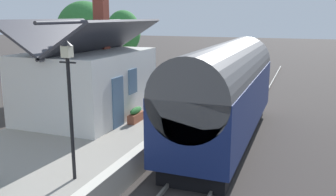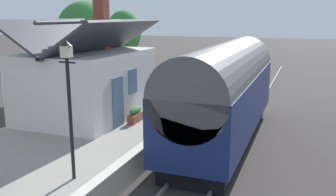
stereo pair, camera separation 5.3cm
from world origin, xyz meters
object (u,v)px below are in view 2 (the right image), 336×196
at_px(lamp_post_platform, 68,85).
at_px(tree_distant, 85,30).
at_px(train, 225,92).
at_px(planter_bench_right, 198,83).
at_px(station_building, 88,81).
at_px(planter_under_sign, 136,115).
at_px(planter_edge_far, 213,75).
at_px(tree_far_left, 124,32).
at_px(bench_mid_platform, 186,79).
at_px(station_sign_board, 198,76).

height_order(lamp_post_platform, tree_distant, tree_distant).
bearing_deg(train, planter_bench_right, 24.87).
bearing_deg(train, station_building, 100.21).
bearing_deg(planter_under_sign, tree_distant, 43.35).
distance_m(station_building, planter_bench_right, 8.62).
height_order(planter_edge_far, lamp_post_platform, lamp_post_platform).
bearing_deg(lamp_post_platform, planter_edge_far, 0.18).
bearing_deg(station_building, lamp_post_platform, -150.93).
distance_m(planter_bench_right, planter_edge_far, 2.38).
xyz_separation_m(train, planter_bench_right, (6.92, 3.21, -0.97)).
distance_m(lamp_post_platform, tree_far_left, 22.40).
bearing_deg(bench_mid_platform, lamp_post_platform, -174.62).
relative_size(station_building, tree_distant, 1.00).
relative_size(planter_bench_right, planter_edge_far, 0.81).
relative_size(station_sign_board, tree_distant, 0.24).
bearing_deg(station_sign_board, planter_bench_right, 16.07).
relative_size(bench_mid_platform, planter_bench_right, 1.98).
distance_m(train, planter_edge_far, 9.73).
bearing_deg(station_sign_board, planter_under_sign, 169.95).
bearing_deg(planter_bench_right, lamp_post_platform, -178.21).
relative_size(bench_mid_platform, tree_distant, 0.22).
distance_m(bench_mid_platform, planter_bench_right, 1.03).
bearing_deg(bench_mid_platform, tree_distant, 91.03).
height_order(bench_mid_platform, planter_edge_far, same).
bearing_deg(tree_distant, planter_under_sign, -136.65).
relative_size(planter_bench_right, station_sign_board, 0.45).
distance_m(tree_far_left, tree_distant, 6.16).
distance_m(train, planter_under_sign, 3.98).
distance_m(planter_bench_right, tree_far_left, 11.11).
distance_m(train, tree_far_left, 17.94).
xyz_separation_m(planter_under_sign, planter_edge_far, (10.58, -0.79, 0.18)).
xyz_separation_m(tree_far_left, tree_distant, (-6.15, -0.14, 0.41)).
height_order(station_building, bench_mid_platform, station_building).
bearing_deg(tree_distant, bench_mid_platform, -88.97).
bearing_deg(station_building, train, -79.79).
distance_m(train, station_sign_board, 5.32).
height_order(station_building, planter_under_sign, station_building).
relative_size(lamp_post_platform, tree_far_left, 0.66).
bearing_deg(planter_bench_right, planter_edge_far, -9.35).
distance_m(station_building, station_sign_board, 6.78).
height_order(train, planter_under_sign, train).
distance_m(planter_edge_far, tree_far_left, 10.23).
distance_m(lamp_post_platform, tree_distant, 16.90).
bearing_deg(train, tree_distant, 58.24).
xyz_separation_m(station_building, planter_under_sign, (-0.21, -2.49, -1.30)).
relative_size(bench_mid_platform, station_sign_board, 0.90).
height_order(planter_bench_right, tree_distant, tree_distant).
height_order(bench_mid_platform, planter_under_sign, bench_mid_platform).
height_order(train, tree_far_left, tree_far_left).
bearing_deg(tree_far_left, station_sign_board, -133.26).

